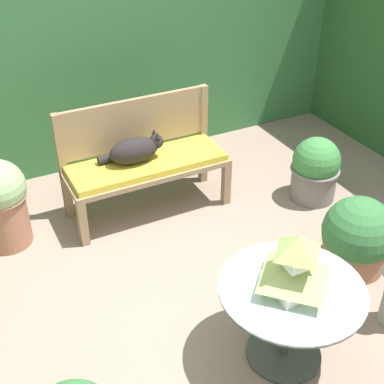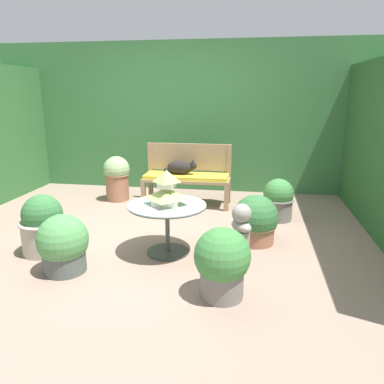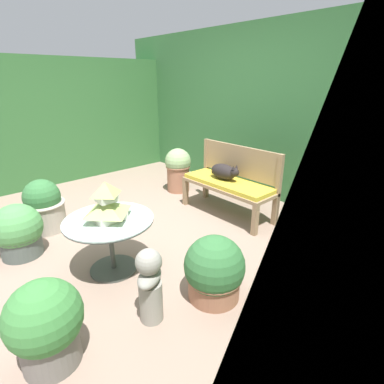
{
  "view_description": "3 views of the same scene",
  "coord_description": "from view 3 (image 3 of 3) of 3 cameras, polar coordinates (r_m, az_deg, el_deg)",
  "views": [
    {
      "loc": [
        -1.11,
        -2.09,
        2.48
      ],
      "look_at": [
        0.22,
        0.52,
        0.56
      ],
      "focal_mm": 50.0,
      "sensor_mm": 36.0,
      "label": 1
    },
    {
      "loc": [
        1.14,
        -3.97,
        1.6
      ],
      "look_at": [
        0.37,
        0.65,
        0.35
      ],
      "focal_mm": 35.0,
      "sensor_mm": 36.0,
      "label": 2
    },
    {
      "loc": [
        2.55,
        -1.53,
        1.68
      ],
      "look_at": [
        0.16,
        0.64,
        0.45
      ],
      "focal_mm": 28.0,
      "sensor_mm": 36.0,
      "label": 3
    }
  ],
  "objects": [
    {
      "name": "pagoda_birdhouse",
      "position": [
        2.68,
        -15.9,
        -2.17
      ],
      "size": [
        0.34,
        0.34,
        0.35
      ],
      "color": "silver",
      "rests_on": "patio_table"
    },
    {
      "name": "foliage_hedge_back",
      "position": [
        4.92,
        16.89,
        14.49
      ],
      "size": [
        6.4,
        1.04,
        2.4
      ],
      "primitive_type": "cube",
      "color": "#38703D",
      "rests_on": "ground"
    },
    {
      "name": "garden_bust",
      "position": [
        2.24,
        -8.02,
        -16.88
      ],
      "size": [
        0.28,
        0.3,
        0.59
      ],
      "rotation": [
        0.0,
        0.0,
        -0.96
      ],
      "color": "gray",
      "rests_on": "ground"
    },
    {
      "name": "patio_table",
      "position": [
        2.78,
        -15.38,
        -7.02
      ],
      "size": [
        0.79,
        0.79,
        0.52
      ],
      "color": "#424742",
      "rests_on": "ground"
    },
    {
      "name": "potted_plant_hedge_corner",
      "position": [
        3.86,
        -26.43,
        -2.46
      ],
      "size": [
        0.48,
        0.48,
        0.61
      ],
      "color": "#ADA393",
      "rests_on": "ground"
    },
    {
      "name": "potted_plant_path_edge",
      "position": [
        2.15,
        -26.09,
        -21.7
      ],
      "size": [
        0.45,
        0.45,
        0.59
      ],
      "color": "slate",
      "rests_on": "ground"
    },
    {
      "name": "potted_plant_bench_left",
      "position": [
        2.47,
        4.26,
        -14.69
      ],
      "size": [
        0.49,
        0.49,
        0.54
      ],
      "color": "#9E664C",
      "rests_on": "ground"
    },
    {
      "name": "foliage_hedge_left",
      "position": [
        5.73,
        -24.26,
        12.34
      ],
      "size": [
        0.7,
        3.73,
        1.99
      ],
      "primitive_type": "cube",
      "color": "#336633",
      "rests_on": "ground"
    },
    {
      "name": "cat",
      "position": [
        3.86,
        6.15,
        3.87
      ],
      "size": [
        0.5,
        0.22,
        0.22
      ],
      "rotation": [
        0.0,
        0.0,
        0.01
      ],
      "color": "black",
      "rests_on": "garden_bench"
    },
    {
      "name": "ground",
      "position": [
        3.41,
        -9.89,
        -8.89
      ],
      "size": [
        30.0,
        30.0,
        0.0
      ],
      "primitive_type": "plane",
      "color": "gray"
    },
    {
      "name": "potted_plant_table_far",
      "position": [
        2.91,
        20.0,
        -9.59
      ],
      "size": [
        0.4,
        0.4,
        0.54
      ],
      "color": "slate",
      "rests_on": "ground"
    },
    {
      "name": "potted_plant_patio_mid",
      "position": [
        4.66,
        -2.68,
        4.46
      ],
      "size": [
        0.4,
        0.4,
        0.68
      ],
      "color": "#9E664C",
      "rests_on": "ground"
    },
    {
      "name": "garden_bench",
      "position": [
        3.85,
        6.81,
        1.16
      ],
      "size": [
        1.25,
        0.46,
        0.46
      ],
      "color": "#937556",
      "rests_on": "ground"
    },
    {
      "name": "potted_plant_bench_right",
      "position": [
        3.43,
        -30.15,
        -6.55
      ],
      "size": [
        0.46,
        0.46,
        0.54
      ],
      "color": "#4C5651",
      "rests_on": "ground"
    },
    {
      "name": "bench_backrest",
      "position": [
        3.93,
        8.97,
        5.03
      ],
      "size": [
        1.25,
        0.06,
        0.87
      ],
      "color": "#937556",
      "rests_on": "ground"
    }
  ]
}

